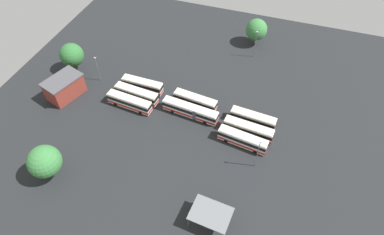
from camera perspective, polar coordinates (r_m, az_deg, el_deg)
The scene contains 17 objects.
ground_plane at distance 91.10m, azimuth -0.42°, elevation 0.39°, with size 113.82×113.82×0.00m, color black.
bus_row0_slot0 at distance 89.15m, azimuth 10.42°, elevation -0.22°, with size 12.23×3.62×3.61m.
bus_row0_slot1 at distance 86.53m, azimuth 9.65°, elevation -2.02°, with size 13.07×3.73×3.61m.
bus_row0_slot2 at distance 84.19m, azimuth 8.68°, elevation -3.76°, with size 12.88×4.21×3.61m.
bus_row1_slot0 at distance 92.24m, azimuth 0.55°, elevation 2.87°, with size 12.60×3.99×3.61m.
bus_row1_slot1 at distance 89.69m, azimuth -0.28°, elevation 1.21°, with size 15.87×4.08×3.61m.
bus_row2_slot0 at distance 98.00m, azimuth -8.51°, elevation 5.55°, with size 12.23×2.83×3.61m.
bus_row2_slot1 at distance 95.50m, azimuth -9.51°, elevation 4.01°, with size 13.05×3.77×3.61m.
bus_row2_slot2 at distance 93.53m, azimuth -10.69°, elevation 2.62°, with size 13.19×3.77×3.61m.
depot_building at distance 101.28m, azimuth -21.06°, elevation 4.90°, with size 9.49×11.99×6.08m.
maintenance_shelter at distance 70.78m, azimuth 3.23°, elevation -16.17°, with size 8.78×6.80×3.95m.
lamp_post_far_corner at distance 78.14m, azimuth 11.21°, elevation -6.01°, with size 0.56×0.28×9.58m.
lamp_post_by_building at distance 108.94m, azimuth 10.80°, elevation 12.38°, with size 0.56×0.28×9.49m.
lamp_post_near_entrance at distance 102.10m, azimuth -15.90°, elevation 8.16°, with size 0.56×0.28×8.58m.
tree_north_edge at distance 114.86m, azimuth 10.99°, elevation 14.59°, with size 7.04×7.04×8.99m.
tree_northwest at distance 107.81m, azimuth -19.94°, elevation 10.05°, with size 7.14×7.14×9.23m.
tree_northeast at distance 81.64m, azimuth -23.98°, elevation -6.92°, with size 7.57×7.57×9.52m.
Camera 1 is at (-20.55, 57.66, 67.46)m, focal length 31.08 mm.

